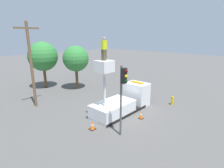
# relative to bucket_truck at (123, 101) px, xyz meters

# --- Properties ---
(ground_plane) EXTENTS (120.00, 120.00, 0.00)m
(ground_plane) POSITION_rel_bucket_truck_xyz_m (-0.51, 0.00, -0.97)
(ground_plane) COLOR #565451
(bucket_truck) EXTENTS (6.38, 2.26, 4.99)m
(bucket_truck) POSITION_rel_bucket_truck_xyz_m (0.00, 0.00, 0.00)
(bucket_truck) COLOR black
(bucket_truck) RESTS_ON ground
(worker) EXTENTS (0.40, 0.26, 1.75)m
(worker) POSITION_rel_bucket_truck_xyz_m (-2.33, 0.00, 4.90)
(worker) COLOR brown
(worker) RESTS_ON bucket_truck
(traffic_light_pole) EXTENTS (0.34, 0.57, 5.00)m
(traffic_light_pole) POSITION_rel_bucket_truck_xyz_m (-3.24, -2.63, 2.58)
(traffic_light_pole) COLOR #515156
(traffic_light_pole) RESTS_ON ground
(fire_hydrant) EXTENTS (0.50, 0.26, 0.92)m
(fire_hydrant) POSITION_rel_bucket_truck_xyz_m (4.73, -2.71, -0.52)
(fire_hydrant) COLOR gold
(fire_hydrant) RESTS_ON ground
(traffic_cone_rear) EXTENTS (0.45, 0.45, 0.64)m
(traffic_cone_rear) POSITION_rel_bucket_truck_xyz_m (-4.10, -0.44, -0.67)
(traffic_cone_rear) COLOR black
(traffic_cone_rear) RESTS_ON ground
(traffic_cone_curbside) EXTENTS (0.39, 0.39, 0.69)m
(traffic_cone_curbside) POSITION_rel_bucket_truck_xyz_m (-0.10, -2.13, -0.65)
(traffic_cone_curbside) COLOR black
(traffic_cone_curbside) RESTS_ON ground
(tree_left_bg) EXTENTS (3.30, 3.30, 5.66)m
(tree_left_bg) POSITION_rel_bucket_truck_xyz_m (1.49, 9.03, 3.02)
(tree_left_bg) COLOR brown
(tree_left_bg) RESTS_ON ground
(tree_right_bg) EXTENTS (3.81, 3.81, 6.13)m
(tree_right_bg) POSITION_rel_bucket_truck_xyz_m (-1.08, 12.67, 3.24)
(tree_right_bg) COLOR brown
(tree_right_bg) RESTS_ON ground
(utility_pole) EXTENTS (2.20, 0.26, 8.10)m
(utility_pole) POSITION_rel_bucket_truck_xyz_m (-4.94, 7.17, 3.40)
(utility_pole) COLOR brown
(utility_pole) RESTS_ON ground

